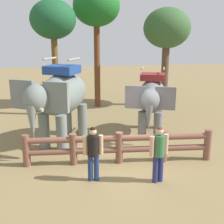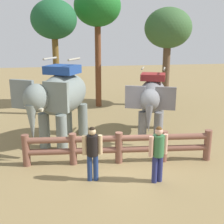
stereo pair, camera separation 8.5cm
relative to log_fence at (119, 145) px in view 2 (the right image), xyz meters
The scene contains 9 objects.
ground_plane 0.60m from the log_fence, 90.00° to the right, with size 60.00×60.00×0.00m, color olive.
log_fence is the anchor object (origin of this frame).
elephant_near_left 3.11m from the log_fence, 129.63° to the left, with size 3.11×3.80×3.27m.
elephant_center 3.26m from the log_fence, 52.63° to the left, with size 2.40×3.34×2.81m.
tourist_woman_in_black 1.47m from the log_fence, 133.31° to the right, with size 0.58×0.34×1.63m.
tourist_man_in_blue 1.72m from the log_fence, 60.66° to the right, with size 0.58×0.39×1.68m.
tree_far_left 9.27m from the log_fence, 87.20° to the left, with size 2.57×2.57×6.69m.
tree_back_center 7.86m from the log_fence, 107.00° to the left, with size 2.24×2.24×5.78m.
tree_far_right 9.30m from the log_fence, 59.78° to the left, with size 2.64×2.64×5.58m.
Camera 2 is at (-1.79, -8.62, 4.12)m, focal length 46.44 mm.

